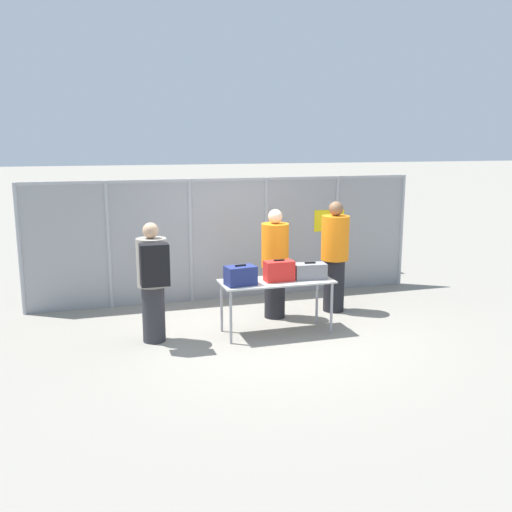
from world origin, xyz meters
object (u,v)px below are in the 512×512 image
(suitcase_red, at_px, (279,271))
(utility_trailer, at_px, (321,252))
(security_worker_near, at_px, (275,262))
(security_worker_far, at_px, (335,255))
(inspection_table, at_px, (276,285))
(suitcase_navy, at_px, (240,276))
(traveler_hooded, at_px, (153,278))
(suitcase_grey, at_px, (310,271))

(suitcase_red, xyz_separation_m, utility_trailer, (2.29, 3.73, -0.54))
(security_worker_near, relative_size, security_worker_far, 0.95)
(inspection_table, distance_m, suitcase_navy, 0.62)
(suitcase_navy, relative_size, traveler_hooded, 0.27)
(security_worker_near, height_order, security_worker_far, security_worker_far)
(suitcase_red, bearing_deg, inspection_table, 128.60)
(suitcase_navy, xyz_separation_m, utility_trailer, (2.88, 3.80, -0.53))
(inspection_table, bearing_deg, security_worker_far, 31.07)
(suitcase_red, bearing_deg, security_worker_near, 75.50)
(inspection_table, xyz_separation_m, suitcase_red, (0.03, -0.03, 0.22))
(security_worker_near, bearing_deg, traveler_hooded, 29.19)
(security_worker_far, bearing_deg, traveler_hooded, 12.16)
(suitcase_red, relative_size, suitcase_grey, 0.87)
(security_worker_far, distance_m, utility_trailer, 3.15)
(security_worker_near, distance_m, security_worker_far, 1.06)
(suitcase_red, bearing_deg, utility_trailer, 58.50)
(suitcase_grey, distance_m, security_worker_far, 1.11)
(suitcase_red, relative_size, security_worker_far, 0.23)
(utility_trailer, bearing_deg, suitcase_grey, -115.77)
(suitcase_grey, height_order, security_worker_near, security_worker_near)
(suitcase_grey, xyz_separation_m, security_worker_near, (-0.29, 0.76, -0.00))
(suitcase_grey, relative_size, traveler_hooded, 0.29)
(suitcase_grey, height_order, traveler_hooded, traveler_hooded)
(suitcase_navy, distance_m, suitcase_red, 0.60)
(security_worker_near, height_order, utility_trailer, security_worker_near)
(suitcase_navy, height_order, security_worker_far, security_worker_far)
(suitcase_red, height_order, suitcase_grey, suitcase_red)
(security_worker_far, bearing_deg, inspection_table, 30.77)
(suitcase_red, xyz_separation_m, traveler_hooded, (-1.80, 0.13, -0.01))
(traveler_hooded, bearing_deg, suitcase_grey, -27.22)
(traveler_hooded, relative_size, utility_trailer, 0.52)
(inspection_table, relative_size, suitcase_red, 3.86)
(suitcase_navy, distance_m, security_worker_near, 1.14)
(security_worker_far, bearing_deg, utility_trailer, -109.74)
(suitcase_navy, bearing_deg, security_worker_near, 45.91)
(inspection_table, relative_size, utility_trailer, 0.50)
(suitcase_navy, height_order, suitcase_red, suitcase_red)
(traveler_hooded, distance_m, utility_trailer, 5.48)
(suitcase_grey, height_order, utility_trailer, suitcase_grey)
(inspection_table, distance_m, security_worker_far, 1.51)
(suitcase_red, xyz_separation_m, suitcase_grey, (0.48, -0.00, -0.03))
(security_worker_far, bearing_deg, suitcase_red, 32.36)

